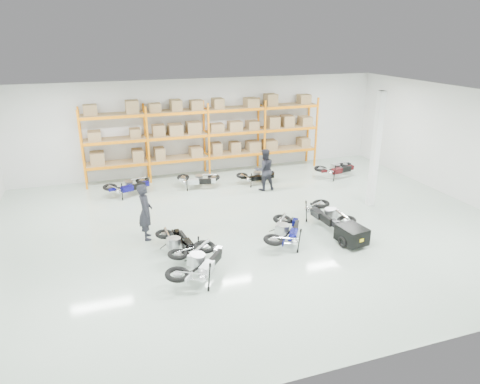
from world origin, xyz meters
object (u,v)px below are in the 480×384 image
object	(u,v)px
moto_back_d	(336,166)
moto_silver_left	(199,258)
moto_back_b	(198,177)
person_back	(264,170)
moto_black_far_left	(177,240)
trailer	(352,235)
moto_blue_centre	(285,227)
moto_back_a	(128,183)
person_left	(145,212)
moto_back_c	(257,174)
moto_touring_right	(328,210)

from	to	relation	value
moto_back_d	moto_silver_left	bearing A→B (deg)	119.87
moto_back_b	person_back	bearing A→B (deg)	-96.36
moto_black_far_left	trailer	distance (m)	5.58
moto_silver_left	moto_back_b	xyz separation A→B (m)	(1.67, 7.30, -0.11)
moto_blue_centre	moto_silver_left	world-z (taller)	moto_silver_left
moto_black_far_left	moto_back_d	size ratio (longest dim) A/B	0.97
moto_blue_centre	moto_back_a	distance (m)	7.65
moto_back_a	person_back	world-z (taller)	person_back
moto_blue_centre	moto_black_far_left	xyz separation A→B (m)	(-3.48, 0.31, -0.05)
moto_back_a	person_left	distance (m)	4.42
trailer	moto_back_d	size ratio (longest dim) A/B	0.87
moto_back_a	moto_back_d	xyz separation A→B (m)	(9.59, -0.67, 0.02)
moto_back_a	moto_back_c	bearing A→B (deg)	-111.91
moto_back_c	person_back	world-z (taller)	person_back
moto_silver_left	moto_back_b	distance (m)	7.49
trailer	person_back	distance (m)	5.87
moto_black_far_left	trailer	size ratio (longest dim) A/B	1.11
moto_blue_centre	moto_back_c	distance (m)	5.96
moto_blue_centre	moto_back_b	bearing A→B (deg)	-43.34
moto_back_c	trailer	bearing A→B (deg)	-173.15
moto_silver_left	moto_back_d	xyz separation A→B (m)	(8.25, 6.67, -0.06)
moto_silver_left	trailer	bearing A→B (deg)	-137.05
moto_back_c	person_back	distance (m)	0.96
moto_back_b	moto_silver_left	bearing A→B (deg)	-175.56
moto_silver_left	moto_back_d	distance (m)	10.61
moto_back_d	moto_black_far_left	bearing A→B (deg)	112.18
moto_touring_right	moto_back_b	world-z (taller)	moto_touring_right
moto_black_far_left	moto_touring_right	distance (m)	5.48
moto_black_far_left	moto_back_c	distance (m)	7.24
trailer	person_left	xyz separation A→B (m)	(-6.22, 2.62, 0.58)
moto_blue_centre	moto_back_d	distance (m)	7.55
moto_black_far_left	moto_back_a	xyz separation A→B (m)	(-0.99, 5.90, -0.00)
moto_touring_right	moto_back_c	size ratio (longest dim) A/B	1.24
moto_touring_right	person_back	bearing A→B (deg)	96.57
moto_silver_left	moto_back_d	bearing A→B (deg)	-101.77
moto_back_a	person_back	bearing A→B (deg)	-120.27
moto_back_a	moto_black_far_left	bearing A→B (deg)	171.40
moto_back_b	moto_back_d	bearing A→B (deg)	-78.09
moto_touring_right	trailer	bearing A→B (deg)	-93.70
moto_black_far_left	moto_back_d	world-z (taller)	moto_back_d
moto_back_d	person_back	bearing A→B (deg)	88.97
moto_touring_right	moto_back_d	world-z (taller)	moto_touring_right
moto_touring_right	moto_black_far_left	bearing A→B (deg)	-178.69
moto_back_c	moto_back_d	size ratio (longest dim) A/B	0.87
moto_back_d	person_left	size ratio (longest dim) A/B	0.94
moto_back_d	person_back	size ratio (longest dim) A/B	0.98
person_back	moto_touring_right	bearing A→B (deg)	101.04
moto_back_c	person_left	distance (m)	6.79
moto_blue_centre	trailer	size ratio (longest dim) A/B	1.21
moto_back_a	trailer	bearing A→B (deg)	-155.53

